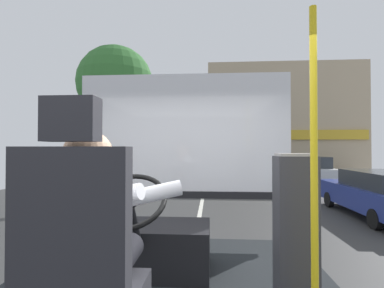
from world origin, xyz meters
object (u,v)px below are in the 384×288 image
(parked_car_silver, at_px, (304,171))
(bus_driver, at_px, (93,228))
(fare_box, at_px, (295,225))
(parked_car_white, at_px, (270,163))
(parked_car_blue, at_px, (383,193))
(handrail_pole, at_px, (314,164))
(driver_seat, at_px, (81,270))
(parked_car_green, at_px, (283,166))
(steering_console, at_px, (145,246))

(parked_car_silver, bearing_deg, bus_driver, -111.47)
(fare_box, xyz_separation_m, parked_car_white, (4.06, 21.30, -0.62))
(fare_box, height_order, parked_car_blue, fare_box)
(handrail_pole, height_order, parked_car_silver, handrail_pole)
(driver_seat, xyz_separation_m, parked_car_blue, (5.10, 6.70, -0.65))
(driver_seat, distance_m, handrail_pole, 1.39)
(parked_car_green, bearing_deg, parked_car_blue, -90.18)
(fare_box, distance_m, parked_car_green, 17.02)
(parked_car_blue, bearing_deg, parked_car_white, 89.57)
(steering_console, bearing_deg, handrail_pole, -28.46)
(handrail_pole, bearing_deg, driver_seat, -154.67)
(bus_driver, bearing_deg, steering_console, 90.00)
(steering_console, relative_size, handrail_pole, 0.57)
(driver_seat, relative_size, fare_box, 1.24)
(parked_car_white, bearing_deg, parked_car_green, -91.00)
(bus_driver, distance_m, parked_car_silver, 13.73)
(parked_car_green, bearing_deg, bus_driver, -106.55)
(parked_car_silver, relative_size, parked_car_white, 1.04)
(bus_driver, relative_size, parked_car_silver, 0.20)
(driver_seat, bearing_deg, parked_car_white, 76.75)
(driver_seat, distance_m, parked_car_white, 22.78)
(steering_console, relative_size, parked_car_silver, 0.27)
(parked_car_blue, xyz_separation_m, parked_car_silver, (-0.08, 6.18, 0.12))
(handrail_pole, bearing_deg, parked_car_green, 76.81)
(parked_car_white, bearing_deg, handrail_pole, -100.57)
(parked_car_green, bearing_deg, handrail_pole, -103.19)
(driver_seat, height_order, steering_console, driver_seat)
(driver_seat, relative_size, steering_console, 1.15)
(parked_car_silver, bearing_deg, driver_seat, -111.29)
(handrail_pole, xyz_separation_m, parked_car_green, (3.95, 16.84, -0.96))
(driver_seat, height_order, fare_box, driver_seat)
(steering_console, height_order, fare_box, fare_box)
(driver_seat, bearing_deg, fare_box, 36.67)
(parked_car_blue, bearing_deg, parked_car_silver, 90.78)
(parked_car_blue, xyz_separation_m, parked_car_white, (0.12, 15.46, 0.01))
(handrail_pole, distance_m, parked_car_green, 17.33)
(parked_car_white, bearing_deg, fare_box, -100.79)
(driver_seat, distance_m, bus_driver, 0.19)
(driver_seat, height_order, bus_driver, driver_seat)
(steering_console, relative_size, parked_car_blue, 0.27)
(parked_car_green, bearing_deg, steering_console, -107.60)
(handrail_pole, relative_size, parked_car_silver, 0.48)
(parked_car_green, bearing_deg, parked_car_white, 89.00)
(bus_driver, bearing_deg, parked_car_green, 73.45)
(bus_driver, xyz_separation_m, parked_car_white, (5.22, 22.05, -0.78))
(steering_console, height_order, parked_car_silver, steering_console)
(handrail_pole, relative_size, parked_car_white, 0.50)
(bus_driver, distance_m, steering_console, 1.18)
(bus_driver, xyz_separation_m, parked_car_silver, (5.02, 12.76, -0.68))
(parked_car_silver, xyz_separation_m, parked_car_white, (0.20, 9.29, -0.10))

